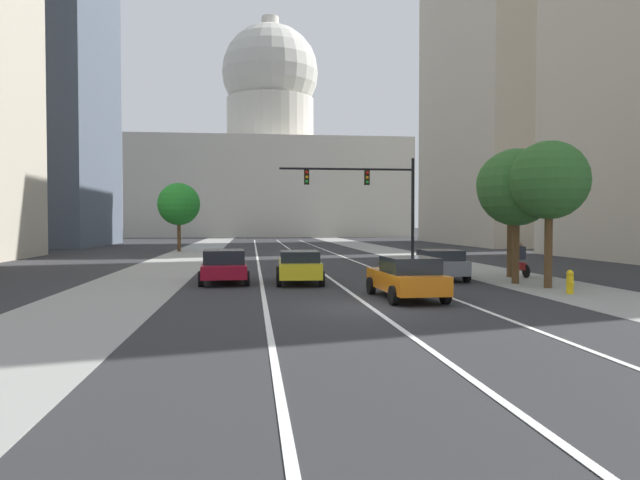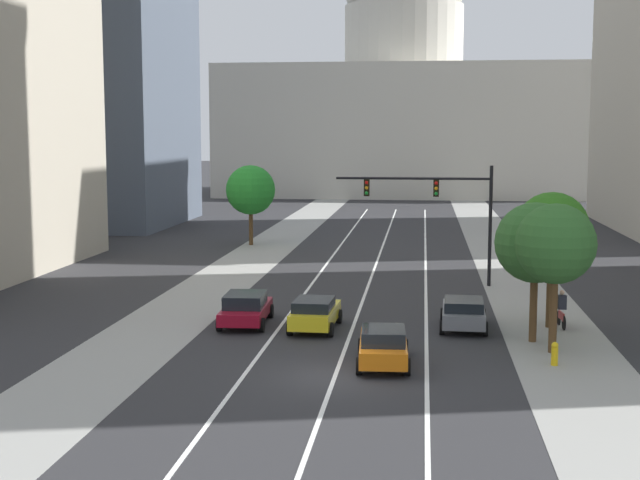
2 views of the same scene
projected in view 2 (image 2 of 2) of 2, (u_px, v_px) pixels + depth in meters
name	position (u px, v px, depth m)	size (l,w,h in m)	color
ground_plane	(384.00, 241.00, 71.19)	(400.00, 400.00, 0.00)	#2B2B2D
sidewalk_left	(267.00, 248.00, 67.28)	(4.40, 130.00, 0.01)	gray
sidewalk_right	(500.00, 251.00, 65.24)	(4.40, 130.00, 0.01)	gray
lane_stripe_left	(323.00, 269.00, 56.78)	(0.16, 90.00, 0.01)	white
lane_stripe_center	(374.00, 270.00, 56.40)	(0.16, 90.00, 0.01)	white
lane_stripe_right	(426.00, 271.00, 56.02)	(0.16, 90.00, 0.01)	white
capitol_building	(403.00, 92.00, 125.86)	(50.55, 25.76, 42.35)	beige
car_orange	(383.00, 345.00, 33.18)	(2.14, 4.44, 1.49)	orange
car_yellow	(315.00, 313.00, 39.18)	(2.13, 4.20, 1.45)	yellow
car_gray	(463.00, 312.00, 39.34)	(2.17, 4.13, 1.41)	slate
car_crimson	(246.00, 308.00, 40.26)	(2.27, 4.59, 1.47)	maroon
traffic_signal_mast	(441.00, 201.00, 50.19)	(8.92, 0.39, 6.90)	black
fire_hydrant	(555.00, 354.00, 33.17)	(0.26, 0.35, 0.91)	yellow
cyclist	(562.00, 309.00, 39.57)	(0.38, 1.70, 1.72)	black
street_tree_mid_right	(535.00, 243.00, 36.52)	(3.37, 3.37, 5.89)	#51381E
street_tree_near_right	(555.00, 244.00, 34.66)	(3.19, 3.19, 5.99)	#51381E
street_tree_near_left	(251.00, 190.00, 68.42)	(3.85, 3.85, 6.25)	#51381E
street_tree_far_right	(552.00, 230.00, 39.20)	(3.31, 3.31, 6.14)	#51381E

